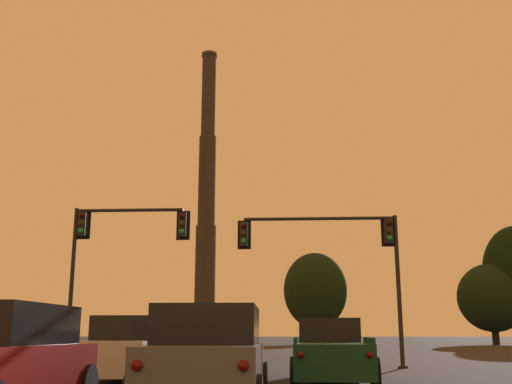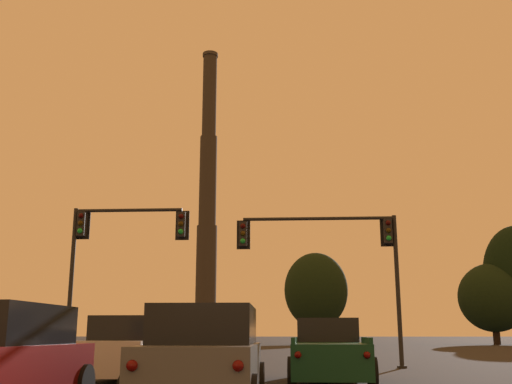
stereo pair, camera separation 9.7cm
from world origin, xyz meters
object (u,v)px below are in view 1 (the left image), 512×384
object	(u,v)px
sedan_center_lane_front	(221,359)
pickup_truck_right_lane_front	(331,353)
suv_center_lane_second	(209,359)
traffic_light_overhead_left	(111,245)
smokestack	(206,221)
traffic_light_overhead_right	(343,249)
suv_left_lane_front	(131,349)

from	to	relation	value
sedan_center_lane_front	pickup_truck_right_lane_front	bearing A→B (deg)	15.04
pickup_truck_right_lane_front	sedan_center_lane_front	bearing A→B (deg)	-161.51
suv_center_lane_second	traffic_light_overhead_left	size ratio (longest dim) A/B	0.76
sedan_center_lane_front	pickup_truck_right_lane_front	world-z (taller)	pickup_truck_right_lane_front
smokestack	suv_center_lane_second	bearing A→B (deg)	-82.04
sedan_center_lane_front	traffic_light_overhead_left	size ratio (longest dim) A/B	0.73
pickup_truck_right_lane_front	traffic_light_overhead_left	bearing A→B (deg)	145.00
suv_center_lane_second	traffic_light_overhead_right	world-z (taller)	traffic_light_overhead_right
pickup_truck_right_lane_front	suv_center_lane_second	xyz separation A→B (m)	(-2.70, -6.46, 0.09)
smokestack	pickup_truck_right_lane_front	bearing A→B (deg)	-80.03
suv_left_lane_front	traffic_light_overhead_right	distance (m)	10.57
sedan_center_lane_front	smokestack	xyz separation A→B (m)	(-14.51, 100.99, 22.90)
sedan_center_lane_front	traffic_light_overhead_left	bearing A→B (deg)	125.22
smokestack	suv_left_lane_front	bearing A→B (deg)	-83.33
sedan_center_lane_front	traffic_light_overhead_right	xyz separation A→B (m)	(4.18, 8.13, 4.15)
suv_center_lane_second	smokestack	bearing A→B (deg)	96.98
sedan_center_lane_front	traffic_light_overhead_right	distance (m)	10.04
pickup_truck_right_lane_front	smokestack	xyz separation A→B (m)	(-17.60, 100.09, 22.76)
pickup_truck_right_lane_front	suv_left_lane_front	world-z (taller)	suv_left_lane_front
sedan_center_lane_front	suv_left_lane_front	distance (m)	3.12
traffic_light_overhead_right	suv_left_lane_front	bearing A→B (deg)	-135.71
sedan_center_lane_front	traffic_light_overhead_right	size ratio (longest dim) A/B	0.69
sedan_center_lane_front	smokestack	distance (m)	104.57
pickup_truck_right_lane_front	suv_left_lane_front	distance (m)	5.95
traffic_light_overhead_left	traffic_light_overhead_right	distance (m)	9.70
suv_center_lane_second	traffic_light_overhead_left	bearing A→B (deg)	113.42
pickup_truck_right_lane_front	smokestack	size ratio (longest dim) A/B	0.09
suv_left_lane_front	suv_center_lane_second	world-z (taller)	same
pickup_truck_right_lane_front	suv_left_lane_front	xyz separation A→B (m)	(-5.94, 0.37, 0.09)
suv_center_lane_second	traffic_light_overhead_right	bearing A→B (deg)	73.54
sedan_center_lane_front	suv_center_lane_second	bearing A→B (deg)	-87.21
suv_left_lane_front	smokestack	xyz separation A→B (m)	(-11.66, 99.72, 22.67)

